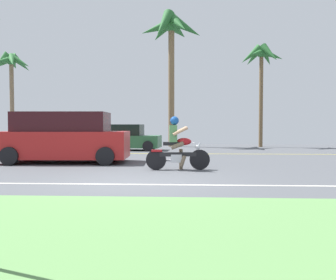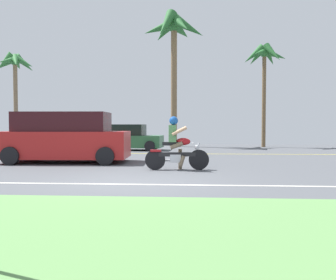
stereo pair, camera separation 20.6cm
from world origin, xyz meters
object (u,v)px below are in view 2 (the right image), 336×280
(motorcyclist, at_px, (176,147))
(parked_car_1, at_px, (128,138))
(palm_tree_1, at_px, (174,35))
(palm_tree_2, at_px, (15,67))
(parked_car_0, at_px, (50,136))
(palm_tree_0, at_px, (264,60))
(suv_nearby, at_px, (65,138))

(motorcyclist, distance_m, parked_car_1, 9.37)
(palm_tree_1, bearing_deg, palm_tree_2, 178.49)
(parked_car_0, xyz_separation_m, palm_tree_2, (-3.11, 1.83, 4.61))
(palm_tree_1, bearing_deg, parked_car_0, -168.57)
(motorcyclist, relative_size, palm_tree_0, 0.31)
(suv_nearby, distance_m, palm_tree_1, 12.77)
(palm_tree_0, distance_m, palm_tree_2, 16.48)
(suv_nearby, xyz_separation_m, palm_tree_2, (-7.25, 10.83, 4.39))
(suv_nearby, bearing_deg, palm_tree_1, 71.68)
(palm_tree_0, xyz_separation_m, palm_tree_2, (-16.47, 0.54, -0.19))
(parked_car_1, height_order, palm_tree_1, palm_tree_1)
(parked_car_1, xyz_separation_m, palm_tree_1, (2.34, 3.72, 6.55))
(motorcyclist, height_order, palm_tree_1, palm_tree_1)
(parked_car_0, relative_size, palm_tree_1, 0.48)
(parked_car_1, distance_m, palm_tree_1, 7.88)
(parked_car_0, bearing_deg, palm_tree_2, 149.60)
(suv_nearby, relative_size, parked_car_1, 1.29)
(parked_car_1, relative_size, palm_tree_2, 0.60)
(palm_tree_0, relative_size, palm_tree_2, 1.03)
(suv_nearby, bearing_deg, palm_tree_2, 123.80)
(motorcyclist, xyz_separation_m, suv_nearby, (-4.25, 2.02, 0.21))
(parked_car_0, bearing_deg, suv_nearby, -65.32)
(palm_tree_0, distance_m, palm_tree_1, 5.99)
(parked_car_0, bearing_deg, parked_car_1, -22.34)
(motorcyclist, bearing_deg, suv_nearby, 154.61)
(palm_tree_0, height_order, palm_tree_2, palm_tree_0)
(parked_car_1, relative_size, palm_tree_1, 0.43)
(palm_tree_0, bearing_deg, suv_nearby, -131.86)
(motorcyclist, height_order, palm_tree_0, palm_tree_0)
(motorcyclist, relative_size, parked_car_1, 0.53)
(suv_nearby, bearing_deg, parked_car_0, 114.68)
(palm_tree_1, bearing_deg, palm_tree_0, -2.56)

